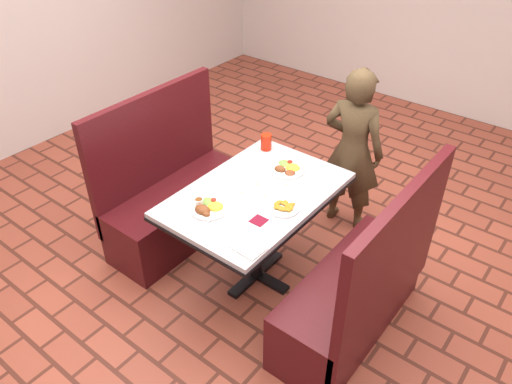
% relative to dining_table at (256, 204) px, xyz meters
% --- Properties ---
extents(room, '(7.00, 7.04, 2.82)m').
position_rel_dining_table_xyz_m(room, '(0.00, 0.00, 1.26)').
color(room, '#A24A35').
rests_on(room, ground).
extents(dining_table, '(0.81, 1.21, 0.75)m').
position_rel_dining_table_xyz_m(dining_table, '(0.00, 0.00, 0.00)').
color(dining_table, silver).
rests_on(dining_table, ground).
extents(booth_bench_left, '(0.47, 1.20, 1.17)m').
position_rel_dining_table_xyz_m(booth_bench_left, '(-0.80, 0.00, -0.32)').
color(booth_bench_left, '#4B1114').
rests_on(booth_bench_left, ground).
extents(booth_bench_right, '(0.47, 1.20, 1.17)m').
position_rel_dining_table_xyz_m(booth_bench_right, '(0.80, 0.00, -0.32)').
color(booth_bench_right, '#4B1114').
rests_on(booth_bench_right, ground).
extents(diner_person, '(0.52, 0.36, 1.34)m').
position_rel_dining_table_xyz_m(diner_person, '(0.18, 0.97, 0.02)').
color(diner_person, brown).
rests_on(diner_person, ground).
extents(near_dinner_plate, '(0.24, 0.24, 0.07)m').
position_rel_dining_table_xyz_m(near_dinner_plate, '(-0.12, -0.33, 0.12)').
color(near_dinner_plate, white).
rests_on(near_dinner_plate, dining_table).
extents(far_dinner_plate, '(0.25, 0.25, 0.06)m').
position_rel_dining_table_xyz_m(far_dinner_plate, '(0.01, 0.34, 0.12)').
color(far_dinner_plate, white).
rests_on(far_dinner_plate, dining_table).
extents(plantain_plate, '(0.20, 0.20, 0.03)m').
position_rel_dining_table_xyz_m(plantain_plate, '(0.25, -0.04, 0.11)').
color(plantain_plate, white).
rests_on(plantain_plate, dining_table).
extents(maroon_napkin, '(0.09, 0.09, 0.00)m').
position_rel_dining_table_xyz_m(maroon_napkin, '(0.20, -0.22, 0.10)').
color(maroon_napkin, maroon).
rests_on(maroon_napkin, dining_table).
extents(spoon_utensil, '(0.07, 0.11, 0.00)m').
position_rel_dining_table_xyz_m(spoon_utensil, '(0.25, -0.14, 0.10)').
color(spoon_utensil, silver).
rests_on(spoon_utensil, dining_table).
extents(red_tumbler, '(0.08, 0.08, 0.12)m').
position_rel_dining_table_xyz_m(red_tumbler, '(-0.28, 0.48, 0.16)').
color(red_tumbler, red).
rests_on(red_tumbler, dining_table).
extents(paper_napkin, '(0.19, 0.15, 0.01)m').
position_rel_dining_table_xyz_m(paper_napkin, '(0.30, -0.45, 0.10)').
color(paper_napkin, white).
rests_on(paper_napkin, dining_table).
extents(knife_utensil, '(0.03, 0.18, 0.00)m').
position_rel_dining_table_xyz_m(knife_utensil, '(-0.04, -0.35, 0.11)').
color(knife_utensil, silver).
rests_on(knife_utensil, dining_table).
extents(fork_utensil, '(0.07, 0.13, 0.00)m').
position_rel_dining_table_xyz_m(fork_utensil, '(-0.10, -0.34, 0.11)').
color(fork_utensil, silver).
rests_on(fork_utensil, dining_table).
extents(lettuce_shreds, '(0.28, 0.32, 0.00)m').
position_rel_dining_table_xyz_m(lettuce_shreds, '(0.04, 0.06, 0.10)').
color(lettuce_shreds, '#84B749').
rests_on(lettuce_shreds, dining_table).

